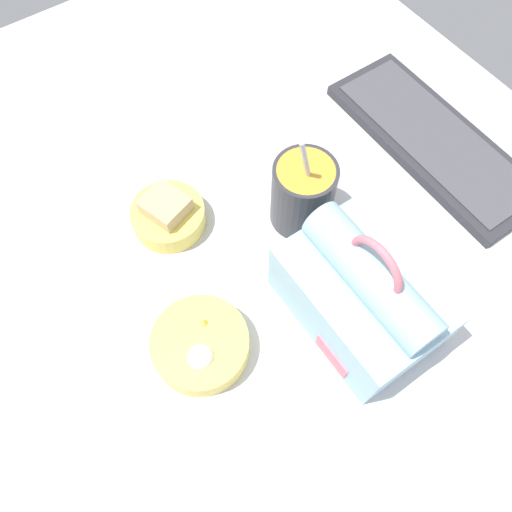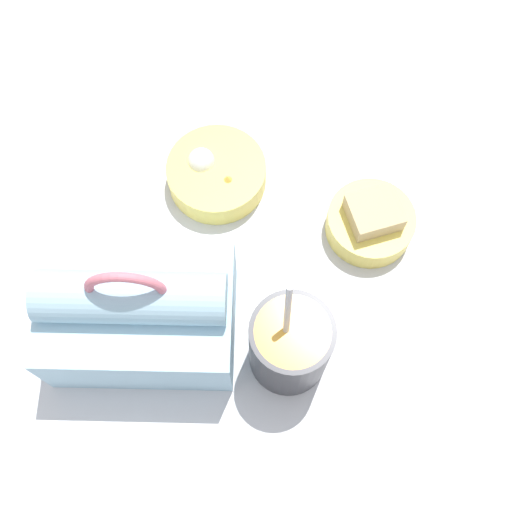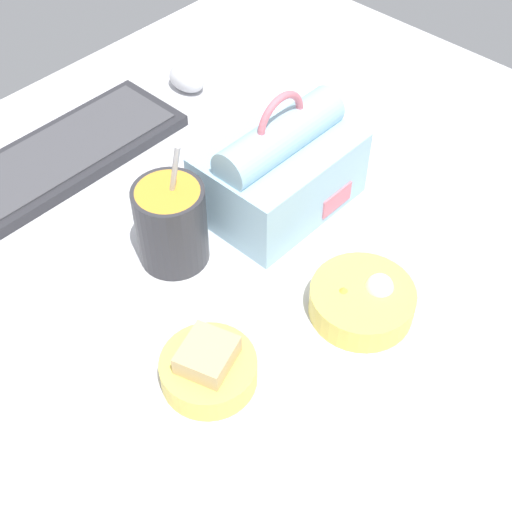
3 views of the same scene
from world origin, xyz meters
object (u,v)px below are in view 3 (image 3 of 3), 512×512
object	(u,v)px
keyboard	(60,157)
computer_mouse	(187,79)
bento_bowl_sandwich	(208,368)
lunch_bag	(279,169)
bento_bowl_snacks	(362,300)
soup_cup	(171,223)

from	to	relation	value
keyboard	computer_mouse	bearing A→B (deg)	0.21
bento_bowl_sandwich	computer_mouse	size ratio (longest dim) A/B	1.59
lunch_bag	keyboard	bearing A→B (deg)	118.00
lunch_bag	bento_bowl_snacks	xyz separation A→B (cm)	(-7.67, -20.78, -4.34)
bento_bowl_snacks	computer_mouse	bearing A→B (deg)	70.46
soup_cup	lunch_bag	bearing A→B (deg)	-10.76
bento_bowl_snacks	lunch_bag	bearing A→B (deg)	69.74
bento_bowl_sandwich	keyboard	bearing A→B (deg)	75.39
keyboard	bento_bowl_sandwich	distance (cm)	46.07
bento_bowl_snacks	keyboard	bearing A→B (deg)	99.44
lunch_bag	computer_mouse	world-z (taller)	lunch_bag
lunch_bag	computer_mouse	xyz separation A→B (cm)	(10.55, 30.55, -4.45)
keyboard	soup_cup	distance (cm)	27.66
keyboard	bento_bowl_sandwich	bearing A→B (deg)	-104.61
soup_cup	computer_mouse	world-z (taller)	soup_cup
keyboard	computer_mouse	world-z (taller)	computer_mouse
lunch_bag	bento_bowl_sandwich	distance (cm)	31.45
keyboard	bento_bowl_snacks	bearing A→B (deg)	-80.56
bento_bowl_snacks	soup_cup	bearing A→B (deg)	111.76
soup_cup	bento_bowl_snacks	xyz separation A→B (cm)	(9.60, -24.06, -4.02)
soup_cup	computer_mouse	xyz separation A→B (cm)	(27.82, 27.27, -4.13)
lunch_bag	soup_cup	bearing A→B (deg)	169.24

